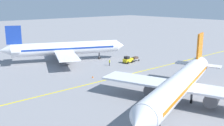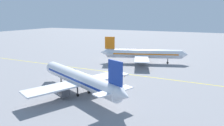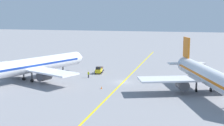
{
  "view_description": "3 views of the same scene",
  "coord_description": "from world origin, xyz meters",
  "px_view_note": "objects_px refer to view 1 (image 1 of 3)",
  "views": [
    {
      "loc": [
        -42.55,
        41.78,
        16.82
      ],
      "look_at": [
        4.15,
        1.15,
        2.3
      ],
      "focal_mm": 42.0,
      "sensor_mm": 36.0,
      "label": 1
    },
    {
      "loc": [
        65.24,
        33.39,
        19.25
      ],
      "look_at": [
        2.33,
        2.74,
        3.82
      ],
      "focal_mm": 35.0,
      "sensor_mm": 36.0,
      "label": 2
    },
    {
      "loc": [
        -15.12,
        71.88,
        16.69
      ],
      "look_at": [
        3.17,
        -1.64,
        4.28
      ],
      "focal_mm": 50.0,
      "sensor_mm": 36.0,
      "label": 3
    }
  ],
  "objects_px": {
    "airplane_adjacent_stand": "(65,49)",
    "ground_crew_worker": "(110,62)",
    "baggage_cart_trailing": "(135,58)",
    "airplane_at_gate": "(180,84)",
    "traffic_cone_mid_apron": "(93,77)",
    "baggage_tug_white": "(128,60)"
  },
  "relations": [
    {
      "from": "baggage_cart_trailing",
      "to": "ground_crew_worker",
      "type": "bearing_deg",
      "value": 86.07
    },
    {
      "from": "baggage_cart_trailing",
      "to": "airplane_at_gate",
      "type": "bearing_deg",
      "value": 146.8
    },
    {
      "from": "baggage_tug_white",
      "to": "baggage_cart_trailing",
      "type": "distance_m",
      "value": 3.3
    },
    {
      "from": "baggage_tug_white",
      "to": "ground_crew_worker",
      "type": "bearing_deg",
      "value": 80.57
    },
    {
      "from": "ground_crew_worker",
      "to": "traffic_cone_mid_apron",
      "type": "xyz_separation_m",
      "value": [
        -6.43,
        10.5,
        -0.63
      ]
    },
    {
      "from": "airplane_at_gate",
      "to": "baggage_cart_trailing",
      "type": "height_order",
      "value": "airplane_at_gate"
    },
    {
      "from": "airplane_at_gate",
      "to": "baggage_tug_white",
      "type": "relative_size",
      "value": 10.97
    },
    {
      "from": "baggage_tug_white",
      "to": "airplane_adjacent_stand",
      "type": "bearing_deg",
      "value": 42.19
    },
    {
      "from": "airplane_adjacent_stand",
      "to": "traffic_cone_mid_apron",
      "type": "relative_size",
      "value": 61.19
    },
    {
      "from": "airplane_at_gate",
      "to": "airplane_adjacent_stand",
      "type": "height_order",
      "value": "same"
    },
    {
      "from": "baggage_tug_white",
      "to": "traffic_cone_mid_apron",
      "type": "bearing_deg",
      "value": 108.35
    },
    {
      "from": "airplane_adjacent_stand",
      "to": "baggage_tug_white",
      "type": "distance_m",
      "value": 18.24
    },
    {
      "from": "airplane_adjacent_stand",
      "to": "baggage_cart_trailing",
      "type": "xyz_separation_m",
      "value": [
        -13.0,
        -15.39,
        -2.95
      ]
    },
    {
      "from": "airplane_at_gate",
      "to": "traffic_cone_mid_apron",
      "type": "relative_size",
      "value": 62.71
    },
    {
      "from": "airplane_at_gate",
      "to": "traffic_cone_mid_apron",
      "type": "xyz_separation_m",
      "value": [
        22.22,
        1.37,
        -3.43
      ]
    },
    {
      "from": "baggage_cart_trailing",
      "to": "traffic_cone_mid_apron",
      "type": "distance_m",
      "value": 20.55
    },
    {
      "from": "airplane_adjacent_stand",
      "to": "ground_crew_worker",
      "type": "height_order",
      "value": "airplane_adjacent_stand"
    },
    {
      "from": "baggage_cart_trailing",
      "to": "traffic_cone_mid_apron",
      "type": "xyz_separation_m",
      "value": [
        -5.8,
        19.71,
        -0.49
      ]
    },
    {
      "from": "baggage_tug_white",
      "to": "traffic_cone_mid_apron",
      "type": "distance_m",
      "value": 17.32
    },
    {
      "from": "airplane_adjacent_stand",
      "to": "ground_crew_worker",
      "type": "xyz_separation_m",
      "value": [
        -12.37,
        -6.17,
        -2.8
      ]
    },
    {
      "from": "airplane_adjacent_stand",
      "to": "ground_crew_worker",
      "type": "distance_m",
      "value": 14.11
    },
    {
      "from": "ground_crew_worker",
      "to": "airplane_adjacent_stand",
      "type": "bearing_deg",
      "value": 26.52
    }
  ]
}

